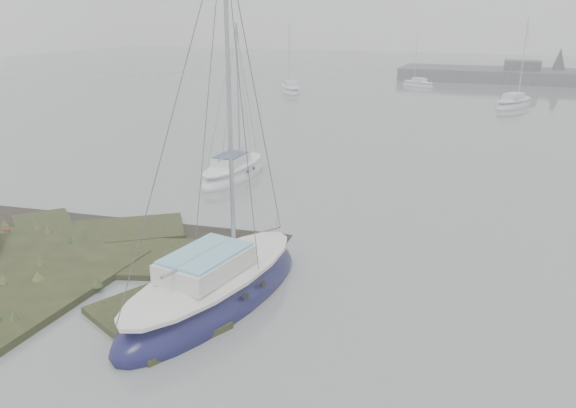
# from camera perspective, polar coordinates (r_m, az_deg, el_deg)

# --- Properties ---
(ground) EXTENTS (160.00, 160.00, 0.00)m
(ground) POSITION_cam_1_polar(r_m,az_deg,el_deg) (43.08, 9.35, 8.20)
(ground) COLOR slate
(ground) RESTS_ON ground
(sailboat_main) EXTENTS (3.72, 7.86, 10.65)m
(sailboat_main) POSITION_cam_1_polar(r_m,az_deg,el_deg) (16.15, -7.47, -8.79)
(sailboat_main) COLOR #10103C
(sailboat_main) RESTS_ON ground
(sailboat_white) EXTENTS (1.99, 5.65, 7.90)m
(sailboat_white) POSITION_cam_1_polar(r_m,az_deg,el_deg) (28.06, -5.56, 3.18)
(sailboat_white) COLOR silver
(sailboat_white) RESTS_ON ground
(sailboat_far_a) EXTENTS (4.05, 5.46, 7.45)m
(sailboat_far_a) POSITION_cam_1_polar(r_m,az_deg,el_deg) (58.93, 0.25, 11.50)
(sailboat_far_a) COLOR #B4BABE
(sailboat_far_a) RESTS_ON ground
(sailboat_far_b) EXTENTS (4.07, 5.89, 7.95)m
(sailboat_far_b) POSITION_cam_1_polar(r_m,az_deg,el_deg) (53.12, 21.94, 9.37)
(sailboat_far_b) COLOR #A9ACB2
(sailboat_far_b) RESTS_ON ground
(sailboat_far_c) EXTENTS (4.43, 3.68, 6.19)m
(sailboat_far_c) POSITION_cam_1_polar(r_m,az_deg,el_deg) (65.43, 13.04, 11.73)
(sailboat_far_c) COLOR #B8BCC3
(sailboat_far_c) RESTS_ON ground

